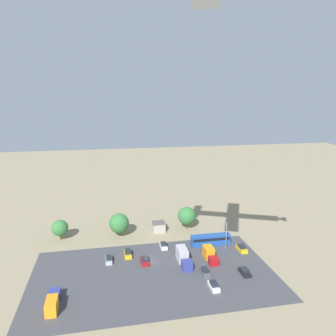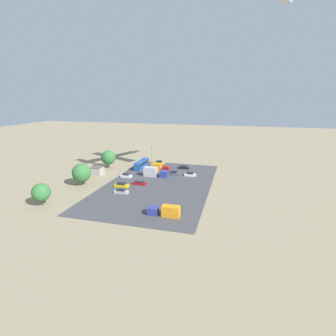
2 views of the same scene
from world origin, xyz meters
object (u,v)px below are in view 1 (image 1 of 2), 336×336
object	(u,v)px
shed_building	(159,227)
parked_car_2	(128,253)
parked_truck_1	(183,257)
parked_car_7	(109,259)
parked_car_1	(144,261)
parked_car_3	(245,272)
parked_car_6	(163,246)
parked_truck_0	(210,255)
bus	(211,239)
parked_car_4	(214,286)
parked_truck_2	(53,302)
parked_car_0	(242,248)
parked_car_5	(205,272)

from	to	relation	value
shed_building	parked_car_2	xyz separation A→B (m)	(11.45, 15.40, -0.81)
parked_truck_1	parked_car_7	bearing A→B (deg)	-13.11
shed_building	parked_car_1	size ratio (longest dim) A/B	0.90
parked_car_3	parked_car_6	xyz separation A→B (m)	(17.47, -18.54, 0.02)
parked_truck_0	parked_truck_1	bearing A→B (deg)	3.26
parked_car_2	parked_car_3	bearing A→B (deg)	-28.71
bus	parked_car_3	xyz separation A→B (m)	(-3.12, 17.73, -1.09)
parked_car_2	parked_car_4	xyz separation A→B (m)	(-18.50, 19.99, -0.04)
parked_car_1	parked_truck_2	size ratio (longest dim) A/B	0.56
parked_truck_0	parked_truck_2	size ratio (longest dim) A/B	0.88
parked_car_0	parked_car_6	world-z (taller)	parked_car_0
parked_car_0	bus	bearing A→B (deg)	-35.98
parked_truck_2	parked_car_2	bearing A→B (deg)	49.44
parked_car_1	parked_car_5	size ratio (longest dim) A/B	1.12
parked_car_0	parked_car_6	size ratio (longest dim) A/B	1.08
parked_car_4	parked_car_7	bearing A→B (deg)	143.41
parked_car_3	parked_truck_2	xyz separation A→B (m)	(45.60, 4.78, 0.70)
parked_car_2	parked_truck_2	distance (m)	26.68
parked_car_0	parked_car_5	bearing A→B (deg)	35.66
bus	parked_truck_1	xyz separation A→B (m)	(10.72, 9.17, -0.06)
parked_car_2	parked_car_5	world-z (taller)	parked_car_2
parked_car_2	parked_car_7	size ratio (longest dim) A/B	1.05
parked_car_5	parked_car_7	xyz separation A→B (m)	(23.64, -11.31, -0.08)
parked_car_4	parked_truck_2	distance (m)	35.85
parked_car_2	parked_truck_1	bearing A→B (deg)	-25.64
parked_car_7	parked_truck_1	xyz separation A→B (m)	(-19.71, 4.59, 1.03)
parked_car_2	parked_truck_0	world-z (taller)	parked_truck_0
bus	parked_car_0	xyz separation A→B (m)	(-7.63, 5.54, -0.99)
parked_car_1	parked_truck_0	world-z (taller)	parked_truck_0
parked_car_0	parked_car_7	size ratio (longest dim) A/B	0.97
parked_car_1	parked_car_3	distance (m)	26.37
shed_building	parked_car_6	distance (m)	12.39
parked_car_5	parked_car_6	size ratio (longest dim) A/B	1.02
parked_car_3	parked_car_5	world-z (taller)	parked_car_5
shed_building	parked_truck_1	size ratio (longest dim) A/B	0.46
bus	parked_car_1	bearing A→B (deg)	-71.29
bus	parked_car_4	bearing A→B (deg)	-16.61
parked_car_1	parked_truck_2	distance (m)	26.43
parked_car_0	parked_car_1	world-z (taller)	parked_car_0
parked_car_2	parked_truck_2	size ratio (longest dim) A/B	0.57
bus	parked_truck_2	size ratio (longest dim) A/B	1.44
parked_truck_1	parked_car_1	bearing A→B (deg)	-11.31
parked_truck_0	parked_truck_2	bearing A→B (deg)	19.29
bus	parked_car_0	world-z (taller)	bus
parked_car_4	parked_car_5	distance (m)	6.36
parked_car_0	parked_car_4	xyz separation A→B (m)	(14.27, 16.71, -0.05)
bus	parked_car_5	xyz separation A→B (m)	(6.80, 15.89, -1.01)
shed_building	parked_car_4	size ratio (longest dim) A/B	0.97
parked_car_2	parked_truck_0	distance (m)	22.96
parked_car_0	parked_truck_0	size ratio (longest dim) A/B	0.61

